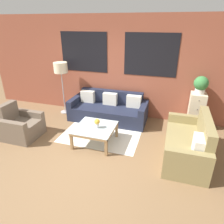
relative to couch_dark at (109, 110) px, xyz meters
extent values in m
plane|color=brown|center=(0.07, -1.95, -0.28)|extent=(16.00, 16.00, 0.00)
cube|color=brown|center=(0.07, 0.49, 1.12)|extent=(8.40, 0.08, 2.80)
cube|color=black|center=(-0.88, 0.44, 1.52)|extent=(1.40, 0.01, 1.10)
cube|color=black|center=(1.02, 0.44, 1.52)|extent=(1.40, 0.01, 1.10)
cube|color=silver|center=(0.10, -0.72, -0.28)|extent=(1.91, 1.68, 0.00)
cube|color=#1E2338|center=(0.00, -0.13, -0.08)|extent=(1.85, 0.72, 0.40)
cube|color=#1E2338|center=(0.00, 0.31, 0.11)|extent=(1.85, 0.16, 0.78)
cube|color=#1E2338|center=(-1.00, -0.05, 0.01)|extent=(0.16, 0.88, 0.58)
cube|color=#1E2338|center=(1.00, -0.05, 0.01)|extent=(0.16, 0.88, 0.58)
cube|color=silver|center=(-0.69, 0.15, 0.29)|extent=(0.40, 0.16, 0.34)
cube|color=silver|center=(0.00, 0.15, 0.29)|extent=(0.40, 0.16, 0.34)
cube|color=silver|center=(0.69, 0.15, 0.29)|extent=(0.40, 0.16, 0.34)
cube|color=olive|center=(1.98, -1.22, -0.07)|extent=(0.64, 1.36, 0.42)
cube|color=olive|center=(2.38, -1.22, 0.18)|extent=(0.16, 1.36, 0.92)
cube|color=olive|center=(2.06, -0.47, 0.03)|extent=(0.80, 0.14, 0.62)
cube|color=olive|center=(2.06, -1.98, 0.03)|extent=(0.80, 0.14, 0.62)
cube|color=silver|center=(2.22, -1.69, 0.31)|extent=(0.16, 0.40, 0.34)
cube|color=#6B5B4C|center=(-1.63, -1.55, -0.08)|extent=(0.64, 0.50, 0.40)
cube|color=#6B5B4C|center=(-2.03, -1.55, 0.14)|extent=(0.16, 0.50, 0.84)
cube|color=#6B5B4C|center=(-1.71, -1.87, 0.00)|extent=(0.80, 0.14, 0.56)
cube|color=#6B5B4C|center=(-1.71, -1.23, 0.00)|extent=(0.80, 0.14, 0.56)
cube|color=silver|center=(0.10, -1.29, 0.13)|extent=(0.87, 0.87, 0.01)
cube|color=#99754C|center=(0.10, -1.70, 0.09)|extent=(0.87, 0.05, 0.05)
cube|color=#99754C|center=(0.10, -0.87, 0.09)|extent=(0.87, 0.05, 0.05)
cube|color=#99754C|center=(-0.31, -1.29, 0.09)|extent=(0.05, 0.87, 0.05)
cube|color=#99754C|center=(0.51, -1.29, 0.09)|extent=(0.05, 0.87, 0.05)
cube|color=#99754C|center=(-0.30, -1.69, -0.08)|extent=(0.06, 0.06, 0.40)
cube|color=#99754C|center=(0.50, -1.69, -0.08)|extent=(0.06, 0.06, 0.40)
cube|color=#99754C|center=(-0.30, -0.89, -0.08)|extent=(0.06, 0.06, 0.40)
cube|color=#99754C|center=(0.50, -0.89, -0.08)|extent=(0.06, 0.06, 0.40)
cylinder|color=#B2B2B7|center=(-1.46, 0.06, -0.27)|extent=(0.28, 0.28, 0.02)
cylinder|color=#B2B2B7|center=(-1.46, 0.06, 0.35)|extent=(0.03, 0.03, 1.23)
cylinder|color=beige|center=(-1.46, 0.06, 1.11)|extent=(0.39, 0.39, 0.30)
cube|color=beige|center=(2.33, 0.21, 0.19)|extent=(0.38, 0.40, 0.95)
sphere|color=#38332D|center=(2.33, 0.00, 0.55)|extent=(0.02, 0.02, 0.02)
sphere|color=#38332D|center=(2.33, 0.00, 0.31)|extent=(0.02, 0.02, 0.02)
sphere|color=#38332D|center=(2.33, 0.00, 0.07)|extent=(0.02, 0.02, 0.02)
sphere|color=#38332D|center=(2.33, 0.00, -0.16)|extent=(0.02, 0.02, 0.02)
cylinder|color=silver|center=(2.33, 0.21, 0.73)|extent=(0.24, 0.24, 0.12)
sphere|color=#387A3D|center=(2.33, 0.21, 0.93)|extent=(0.35, 0.35, 0.35)
cylinder|color=silver|center=(0.16, -1.30, 0.19)|extent=(0.09, 0.09, 0.11)
sphere|color=gold|center=(0.16, -1.30, 0.29)|extent=(0.13, 0.13, 0.13)
camera|label=1|loc=(1.65, -4.97, 2.30)|focal=32.00mm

